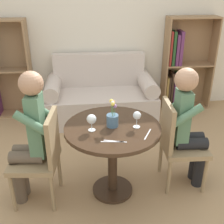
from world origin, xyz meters
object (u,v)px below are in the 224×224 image
Objects in this scene: couch at (101,98)px; bookshelf_right at (181,67)px; chair_right at (178,141)px; wine_glass_left at (91,120)px; person_left at (30,137)px; wine_glass_right at (137,116)px; chair_left at (42,155)px; flower_vase at (113,118)px; person_right at (188,125)px.

couch is 1.36m from bookshelf_right.
wine_glass_left is at bearing 100.23° from chair_right.
couch is at bearing 83.75° from wine_glass_left.
bookshelf_right reaches higher than wine_glass_left.
chair_right is 1.40m from person_left.
wine_glass_right is at bearing 94.78° from person_left.
couch reaches higher than chair_left.
wine_glass_right is 0.61× the size of flower_vase.
person_right is 4.93× the size of flower_vase.
wine_glass_right is at bearing 102.58° from person_right.
wine_glass_left is 0.40m from wine_glass_right.
chair_right is at bearing -67.91° from couch.
bookshelf_right is 1.16× the size of person_right.
bookshelf_right is at bearing 61.31° from wine_glass_right.
flower_vase reaches higher than wine_glass_right.
chair_left is at bearing 96.32° from chair_right.
person_right reaches higher than flower_vase.
person_right reaches higher than wine_glass_left.
person_right is at bearing -91.49° from chair_right.
person_left is 0.75m from flower_vase.
couch is 1.80m from person_right.
bookshelf_right is 1.59× the size of chair_left.
person_left reaches higher than wine_glass_right.
chair_left is at bearing -110.98° from couch.
chair_right is 0.91m from wine_glass_left.
person_right reaches higher than chair_right.
chair_left is 0.93m from wine_glass_right.
person_left reaches higher than chair_right.
chair_right is (1.30, 0.09, 0.00)m from chair_left.
flower_vase reaches higher than chair_right.
couch reaches higher than chair_right.
couch is at bearing 26.81° from person_right.
person_left is 8.40× the size of wine_glass_right.
couch is 1.87m from person_left.
chair_left is 1.30m from chair_right.
chair_left is at bearing 176.98° from wine_glass_left.
wine_glass_right is (0.21, -1.70, 0.53)m from couch.
person_left reaches higher than person_right.
flower_vase is at bearing 17.07° from wine_glass_left.
person_right is (1.47, 0.07, -0.01)m from person_left.
person_right is at bearing -65.35° from couch.
chair_left is at bearing -134.66° from bookshelf_right.
bookshelf_right reaches higher than person_left.
person_right reaches higher than couch.
person_left is (-2.03, -1.95, 0.01)m from bookshelf_right.
wine_glass_left is (-0.19, -1.72, 0.53)m from couch.
person_right is (0.74, -1.60, 0.36)m from couch.
flower_vase is at bearing -123.78° from bookshelf_right.
bookshelf_right reaches higher than couch.
flower_vase is (0.19, 0.06, -0.02)m from wine_glass_left.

